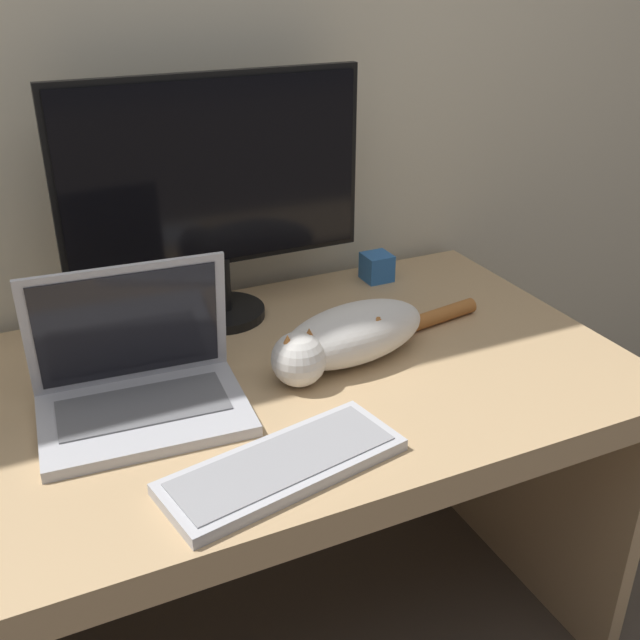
{
  "coord_description": "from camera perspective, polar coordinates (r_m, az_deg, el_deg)",
  "views": [
    {
      "loc": [
        -0.4,
        -0.74,
        1.44
      ],
      "look_at": [
        0.12,
        0.36,
        0.83
      ],
      "focal_mm": 42.0,
      "sensor_mm": 36.0,
      "label": 1
    }
  ],
  "objects": [
    {
      "name": "wall_back",
      "position": [
        1.65,
        -11.79,
        21.14
      ],
      "size": [
        6.4,
        0.06,
        2.6
      ],
      "color": "beige",
      "rests_on": "ground_plane"
    },
    {
      "name": "desk",
      "position": [
        1.49,
        -4.73,
        -9.45
      ],
      "size": [
        1.43,
        0.8,
        0.72
      ],
      "color": "tan",
      "rests_on": "ground_plane"
    },
    {
      "name": "monitor",
      "position": [
        1.54,
        -8.01,
        9.9
      ],
      "size": [
        0.63,
        0.18,
        0.51
      ],
      "color": "black",
      "rests_on": "desk"
    },
    {
      "name": "laptop",
      "position": [
        1.32,
        -13.59,
        -4.89
      ],
      "size": [
        0.36,
        0.26,
        0.25
      ],
      "rotation": [
        0.0,
        0.0,
        -0.07
      ],
      "color": "#B7B7BC",
      "rests_on": "desk"
    },
    {
      "name": "external_keyboard",
      "position": [
        1.17,
        -2.81,
        -11.03
      ],
      "size": [
        0.4,
        0.21,
        0.02
      ],
      "rotation": [
        0.0,
        0.0,
        0.19
      ],
      "color": "#BCBCC1",
      "rests_on": "desk"
    },
    {
      "name": "cat",
      "position": [
        1.43,
        2.23,
        -1.16
      ],
      "size": [
        0.52,
        0.19,
        0.11
      ],
      "rotation": [
        0.0,
        0.0,
        0.16
      ],
      "color": "silver",
      "rests_on": "desk"
    },
    {
      "name": "small_toy",
      "position": [
        1.81,
        4.35,
        4.05
      ],
      "size": [
        0.07,
        0.07,
        0.07
      ],
      "color": "#2D6BB7",
      "rests_on": "desk"
    }
  ]
}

